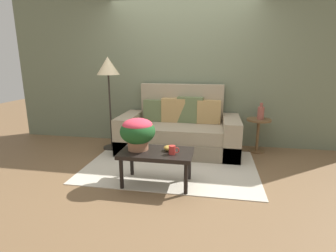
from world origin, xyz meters
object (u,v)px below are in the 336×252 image
Objects in this scene: coffee_mug at (173,150)px; table_vase at (261,113)px; snack_bowl at (169,148)px; potted_plant at (138,131)px; floor_lamp at (108,73)px; couch at (179,131)px; coffee_table at (157,155)px; side_table at (258,129)px.

table_vase reaches higher than coffee_mug.
snack_bowl is (-0.06, 0.11, -0.02)m from coffee_mug.
floor_lamp is at bearing 125.25° from potted_plant.
potted_plant is at bearing -104.59° from couch.
coffee_table is 2.06m from table_vase.
couch is at bearing 5.66° from floor_lamp.
table_vase reaches higher than snack_bowl.
side_table is 2.08× the size of table_vase.
table_vase is (1.41, 1.47, 0.30)m from coffee_table.
couch is 1.33m from coffee_table.
coffee_table is 0.37m from potted_plant.
snack_bowl is at bearing 118.16° from coffee_mug.
couch is 1.29m from snack_bowl.
potted_plant reaches higher than snack_bowl.
floor_lamp reaches higher than coffee_mug.
floor_lamp is at bearing 131.59° from coffee_table.
floor_lamp is 12.36× the size of coffee_mug.
couch is at bearing 85.64° from coffee_table.
coffee_table is 0.56× the size of floor_lamp.
table_vase reaches higher than coffee_table.
table_vase reaches higher than potted_plant.
side_table is 2.20m from potted_plant.
snack_bowl is 1.92m from table_vase.
coffee_mug is at bearing -127.66° from side_table.
potted_plant is (-1.63, -1.45, 0.28)m from side_table.
coffee_table is 1.55× the size of side_table.
coffee_mug is at bearing -128.14° from table_vase.
table_vase reaches higher than side_table.
potted_plant reaches higher than coffee_mug.
coffee_table is 2.03m from side_table.
couch is 1.40m from coffee_mug.
couch is 4.58× the size of potted_plant.
floor_lamp is 3.62× the size of potted_plant.
couch is 1.38m from potted_plant.
coffee_mug is (0.44, -0.09, -0.18)m from potted_plant.
floor_lamp is at bearing 136.34° from snack_bowl.
floor_lamp is (-2.47, -0.26, 0.92)m from side_table.
snack_bowl is (0.05, -1.28, 0.13)m from couch.
side_table is 2.64m from floor_lamp.
coffee_mug is at bearing -17.98° from coffee_table.
coffee_mug is 1.96m from table_vase.
coffee_table is 0.18m from snack_bowl.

